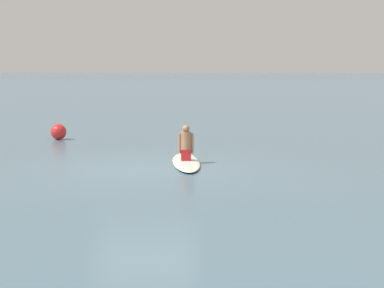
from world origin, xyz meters
TOP-DOWN VIEW (x-y plane):
  - ground_plane at (0.00, 0.00)m, footprint 400.00×400.00m
  - surfboard at (0.92, -0.93)m, footprint 3.28×1.09m
  - person_paddler at (0.92, -0.93)m, footprint 0.33×0.41m
  - buoy_marker at (5.85, 3.84)m, footprint 0.54×0.54m

SIDE VIEW (x-z plane):
  - ground_plane at x=0.00m, z-range 0.00..0.00m
  - surfboard at x=0.92m, z-range 0.00..0.10m
  - buoy_marker at x=5.85m, z-range 0.00..0.54m
  - person_paddler at x=0.92m, z-range 0.05..0.97m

